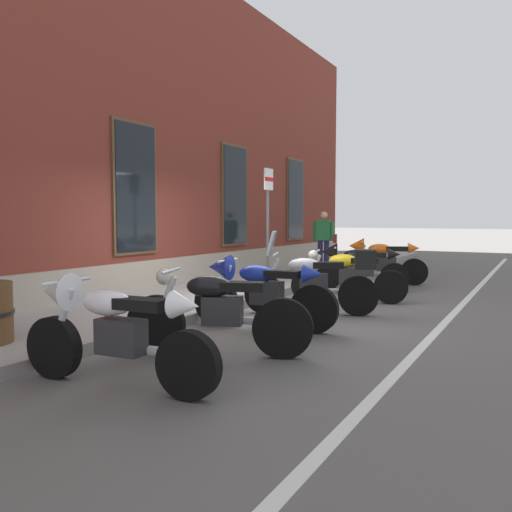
{
  "coord_description": "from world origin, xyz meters",
  "views": [
    {
      "loc": [
        -7.94,
        -4.45,
        1.55
      ],
      "look_at": [
        0.49,
        0.08,
        0.86
      ],
      "focal_mm": 37.7,
      "sensor_mm": 36.0,
      "label": 1
    }
  ],
  "objects_px": {
    "pedestrian_striped_shirt": "(324,237)",
    "motorcycle_white_sport": "(109,326)",
    "motorcycle_black_naked": "(217,313)",
    "motorcycle_yellow_naked": "(347,277)",
    "motorcycle_black_sport": "(357,265)",
    "motorcycle_silver_touring": "(318,280)",
    "motorcycle_orange_sport": "(381,259)",
    "motorcycle_blue_sport": "(258,289)",
    "parking_sign": "(268,209)"
  },
  "relations": [
    {
      "from": "motorcycle_black_naked",
      "to": "motorcycle_yellow_naked",
      "type": "height_order",
      "value": "motorcycle_black_naked"
    },
    {
      "from": "pedestrian_striped_shirt",
      "to": "motorcycle_black_naked",
      "type": "bearing_deg",
      "value": -166.39
    },
    {
      "from": "motorcycle_black_sport",
      "to": "pedestrian_striped_shirt",
      "type": "bearing_deg",
      "value": 32.33
    },
    {
      "from": "motorcycle_yellow_naked",
      "to": "parking_sign",
      "type": "height_order",
      "value": "parking_sign"
    },
    {
      "from": "pedestrian_striped_shirt",
      "to": "motorcycle_silver_touring",
      "type": "bearing_deg",
      "value": -159.7
    },
    {
      "from": "motorcycle_silver_touring",
      "to": "pedestrian_striped_shirt",
      "type": "relative_size",
      "value": 1.31
    },
    {
      "from": "motorcycle_blue_sport",
      "to": "motorcycle_orange_sport",
      "type": "xyz_separation_m",
      "value": [
        5.68,
        -0.17,
        0.03
      ]
    },
    {
      "from": "motorcycle_silver_touring",
      "to": "pedestrian_striped_shirt",
      "type": "bearing_deg",
      "value": 20.3
    },
    {
      "from": "motorcycle_silver_touring",
      "to": "motorcycle_black_sport",
      "type": "bearing_deg",
      "value": 5.89
    },
    {
      "from": "motorcycle_black_naked",
      "to": "motorcycle_blue_sport",
      "type": "distance_m",
      "value": 1.55
    },
    {
      "from": "motorcycle_black_naked",
      "to": "motorcycle_silver_touring",
      "type": "bearing_deg",
      "value": -0.97
    },
    {
      "from": "motorcycle_orange_sport",
      "to": "pedestrian_striped_shirt",
      "type": "xyz_separation_m",
      "value": [
        1.61,
        2.02,
        0.43
      ]
    },
    {
      "from": "motorcycle_black_naked",
      "to": "motorcycle_silver_touring",
      "type": "xyz_separation_m",
      "value": [
        2.91,
        -0.05,
        0.07
      ]
    },
    {
      "from": "motorcycle_black_sport",
      "to": "motorcycle_white_sport",
      "type": "bearing_deg",
      "value": 179.89
    },
    {
      "from": "motorcycle_silver_touring",
      "to": "motorcycle_black_sport",
      "type": "relative_size",
      "value": 1.05
    },
    {
      "from": "motorcycle_white_sport",
      "to": "motorcycle_black_naked",
      "type": "relative_size",
      "value": 1.04
    },
    {
      "from": "motorcycle_orange_sport",
      "to": "parking_sign",
      "type": "height_order",
      "value": "parking_sign"
    },
    {
      "from": "motorcycle_white_sport",
      "to": "pedestrian_striped_shirt",
      "type": "distance_m",
      "value": 10.4
    },
    {
      "from": "motorcycle_silver_touring",
      "to": "motorcycle_yellow_naked",
      "type": "height_order",
      "value": "motorcycle_silver_touring"
    },
    {
      "from": "motorcycle_black_sport",
      "to": "motorcycle_yellow_naked",
      "type": "bearing_deg",
      "value": -168.34
    },
    {
      "from": "motorcycle_white_sport",
      "to": "motorcycle_black_naked",
      "type": "distance_m",
      "value": 1.43
    },
    {
      "from": "motorcycle_white_sport",
      "to": "pedestrian_striped_shirt",
      "type": "relative_size",
      "value": 1.35
    },
    {
      "from": "motorcycle_blue_sport",
      "to": "motorcycle_black_sport",
      "type": "bearing_deg",
      "value": -0.45
    },
    {
      "from": "motorcycle_blue_sport",
      "to": "pedestrian_striped_shirt",
      "type": "distance_m",
      "value": 7.54
    },
    {
      "from": "motorcycle_black_sport",
      "to": "motorcycle_orange_sport",
      "type": "xyz_separation_m",
      "value": [
        1.36,
        -0.13,
        0.03
      ]
    },
    {
      "from": "pedestrian_striped_shirt",
      "to": "parking_sign",
      "type": "relative_size",
      "value": 0.64
    },
    {
      "from": "motorcycle_orange_sport",
      "to": "pedestrian_striped_shirt",
      "type": "bearing_deg",
      "value": 51.41
    },
    {
      "from": "motorcycle_orange_sport",
      "to": "motorcycle_white_sport",
      "type": "bearing_deg",
      "value": 179.01
    },
    {
      "from": "motorcycle_silver_touring",
      "to": "motorcycle_black_naked",
      "type": "bearing_deg",
      "value": 179.03
    },
    {
      "from": "motorcycle_white_sport",
      "to": "motorcycle_silver_touring",
      "type": "relative_size",
      "value": 1.03
    },
    {
      "from": "motorcycle_white_sport",
      "to": "motorcycle_silver_touring",
      "type": "height_order",
      "value": "motorcycle_silver_touring"
    },
    {
      "from": "motorcycle_yellow_naked",
      "to": "pedestrian_striped_shirt",
      "type": "xyz_separation_m",
      "value": [
        4.5,
        2.2,
        0.54
      ]
    },
    {
      "from": "motorcycle_white_sport",
      "to": "motorcycle_yellow_naked",
      "type": "distance_m",
      "value": 5.73
    },
    {
      "from": "motorcycle_black_sport",
      "to": "pedestrian_striped_shirt",
      "type": "relative_size",
      "value": 1.24
    },
    {
      "from": "motorcycle_black_naked",
      "to": "pedestrian_striped_shirt",
      "type": "distance_m",
      "value": 9.09
    },
    {
      "from": "motorcycle_black_sport",
      "to": "motorcycle_black_naked",
      "type": "bearing_deg",
      "value": -177.52
    },
    {
      "from": "motorcycle_blue_sport",
      "to": "motorcycle_black_sport",
      "type": "height_order",
      "value": "motorcycle_blue_sport"
    },
    {
      "from": "pedestrian_striped_shirt",
      "to": "parking_sign",
      "type": "bearing_deg",
      "value": -176.01
    },
    {
      "from": "motorcycle_orange_sport",
      "to": "parking_sign",
      "type": "distance_m",
      "value": 3.1
    },
    {
      "from": "motorcycle_black_sport",
      "to": "motorcycle_orange_sport",
      "type": "relative_size",
      "value": 1.02
    },
    {
      "from": "motorcycle_yellow_naked",
      "to": "pedestrian_striped_shirt",
      "type": "bearing_deg",
      "value": 26.02
    },
    {
      "from": "motorcycle_yellow_naked",
      "to": "motorcycle_black_sport",
      "type": "distance_m",
      "value": 1.56
    },
    {
      "from": "motorcycle_silver_touring",
      "to": "motorcycle_orange_sport",
      "type": "height_order",
      "value": "motorcycle_silver_touring"
    },
    {
      "from": "parking_sign",
      "to": "motorcycle_orange_sport",
      "type": "bearing_deg",
      "value": -37.25
    },
    {
      "from": "pedestrian_striped_shirt",
      "to": "motorcycle_white_sport",
      "type": "bearing_deg",
      "value": -169.64
    },
    {
      "from": "motorcycle_white_sport",
      "to": "motorcycle_orange_sport",
      "type": "distance_m",
      "value": 8.61
    },
    {
      "from": "motorcycle_silver_touring",
      "to": "motorcycle_black_sport",
      "type": "height_order",
      "value": "motorcycle_silver_touring"
    },
    {
      "from": "motorcycle_white_sport",
      "to": "motorcycle_blue_sport",
      "type": "relative_size",
      "value": 1.0
    },
    {
      "from": "motorcycle_black_naked",
      "to": "motorcycle_silver_touring",
      "type": "distance_m",
      "value": 2.91
    },
    {
      "from": "motorcycle_white_sport",
      "to": "motorcycle_orange_sport",
      "type": "height_order",
      "value": "motorcycle_orange_sport"
    }
  ]
}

